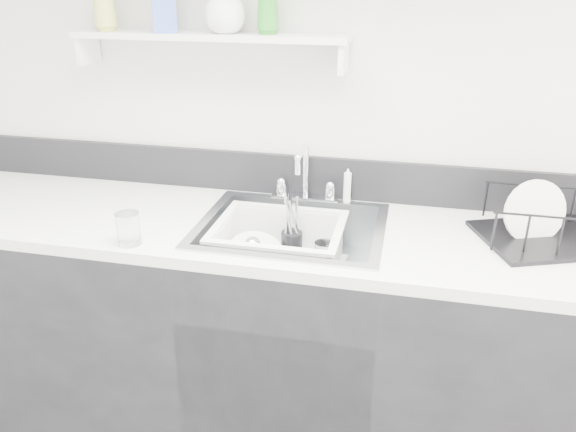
% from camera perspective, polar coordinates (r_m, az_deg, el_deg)
% --- Properties ---
extents(room_shell, '(3.50, 3.00, 2.60)m').
position_cam_1_polar(room_shell, '(0.99, -10.31, 20.70)').
color(room_shell, silver).
rests_on(room_shell, ground).
extents(counter_run, '(3.20, 0.62, 0.92)m').
position_cam_1_polar(counter_run, '(2.17, 0.30, -12.14)').
color(counter_run, black).
rests_on(counter_run, ground).
extents(backsplash, '(3.20, 0.02, 0.16)m').
position_cam_1_polar(backsplash, '(2.18, 2.02, 4.06)').
color(backsplash, black).
rests_on(backsplash, counter_run).
extents(sink, '(0.64, 0.52, 0.20)m').
position_cam_1_polar(sink, '(1.98, 0.32, -3.42)').
color(sink, silver).
rests_on(sink, counter_run).
extents(faucet, '(0.26, 0.18, 0.23)m').
position_cam_1_polar(faucet, '(2.14, 1.75, 3.10)').
color(faucet, silver).
rests_on(faucet, counter_run).
extents(side_sprayer, '(0.03, 0.03, 0.14)m').
position_cam_1_polar(side_sprayer, '(2.12, 6.05, 3.09)').
color(side_sprayer, white).
rests_on(side_sprayer, counter_run).
extents(wall_shelf, '(1.00, 0.16, 0.12)m').
position_cam_1_polar(wall_shelf, '(2.09, -8.05, 17.43)').
color(wall_shelf, silver).
rests_on(wall_shelf, room_shell).
extents(wash_tub, '(0.50, 0.43, 0.17)m').
position_cam_1_polar(wash_tub, '(1.98, -0.92, -3.14)').
color(wash_tub, white).
rests_on(wash_tub, sink).
extents(plate_stack, '(0.24, 0.23, 0.09)m').
position_cam_1_polar(plate_stack, '(2.00, -3.06, -4.41)').
color(plate_stack, white).
rests_on(plate_stack, wash_tub).
extents(utensil_cup, '(0.08, 0.08, 0.26)m').
position_cam_1_polar(utensil_cup, '(2.04, 0.37, -2.67)').
color(utensil_cup, black).
rests_on(utensil_cup, wash_tub).
extents(ladle, '(0.28, 0.22, 0.08)m').
position_cam_1_polar(ladle, '(1.99, -2.30, -4.10)').
color(ladle, silver).
rests_on(ladle, wash_tub).
extents(tumbler_in_tub, '(0.07, 0.07, 0.10)m').
position_cam_1_polar(tumbler_in_tub, '(1.97, 3.68, -4.00)').
color(tumbler_in_tub, white).
rests_on(tumbler_in_tub, wash_tub).
extents(tumbler_counter, '(0.09, 0.09, 0.11)m').
position_cam_1_polar(tumbler_counter, '(1.87, -15.91, -1.26)').
color(tumbler_counter, white).
rests_on(tumbler_counter, counter_run).
extents(dish_rack, '(0.51, 0.45, 0.15)m').
position_cam_1_polar(dish_rack, '(2.00, 25.17, -0.31)').
color(dish_rack, black).
rests_on(dish_rack, counter_run).
extents(bowl_small, '(0.12, 0.12, 0.03)m').
position_cam_1_polar(bowl_small, '(1.95, 2.35, -5.47)').
color(bowl_small, white).
rests_on(bowl_small, wash_tub).
extents(soap_bottle_b, '(0.11, 0.11, 0.18)m').
position_cam_1_polar(soap_bottle_b, '(2.13, -12.51, 20.18)').
color(soap_bottle_b, '#4A67C5').
rests_on(soap_bottle_b, wall_shelf).
extents(soap_bottle_c, '(0.15, 0.15, 0.18)m').
position_cam_1_polar(soap_bottle_c, '(2.06, -6.46, 20.49)').
color(soap_bottle_c, white).
rests_on(soap_bottle_c, wall_shelf).
extents(soap_bottle_d, '(0.10, 0.10, 0.19)m').
position_cam_1_polar(soap_bottle_d, '(2.02, -2.09, 20.73)').
color(soap_bottle_d, '#258B21').
rests_on(soap_bottle_d, wall_shelf).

